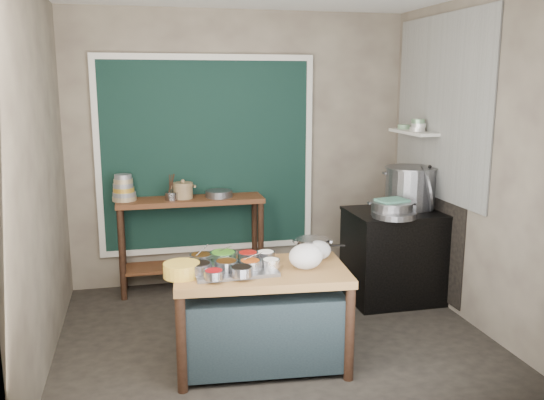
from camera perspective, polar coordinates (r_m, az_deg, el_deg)
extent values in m
cube|color=#2D2922|center=(4.97, 0.13, -13.33)|extent=(3.50, 3.00, 0.02)
cube|color=gray|center=(6.03, -3.18, 5.05)|extent=(3.50, 0.02, 2.80)
cube|color=gray|center=(4.50, -22.25, 1.97)|extent=(0.02, 3.00, 2.80)
cube|color=gray|center=(5.25, 19.21, 3.45)|extent=(0.02, 3.00, 2.80)
cube|color=black|center=(5.94, -6.45, 4.42)|extent=(2.10, 0.02, 1.90)
cube|color=#B2B2AA|center=(5.67, 16.32, 8.76)|extent=(0.02, 1.70, 1.70)
cube|color=black|center=(5.92, 15.26, -2.36)|extent=(0.01, 1.30, 1.30)
cube|color=beige|center=(5.90, 13.86, 6.54)|extent=(0.22, 0.70, 0.03)
cube|color=brown|center=(4.35, -1.06, -11.53)|extent=(1.31, 0.83, 0.75)
cube|color=brown|center=(5.91, -7.96, -4.32)|extent=(1.45, 0.40, 0.95)
cube|color=black|center=(5.73, 12.14, -5.51)|extent=(0.90, 0.68, 0.85)
cube|color=black|center=(5.62, 12.33, -1.22)|extent=(0.92, 0.69, 0.03)
cube|color=gray|center=(4.18, -3.79, -6.87)|extent=(0.60, 0.44, 0.03)
cylinder|color=gray|center=(3.99, -3.07, -7.06)|extent=(0.16, 0.16, 0.07)
cylinder|color=gray|center=(4.32, -2.41, -5.62)|extent=(0.16, 0.16, 0.07)
cylinder|color=gray|center=(4.29, -4.86, -5.67)|extent=(0.20, 0.20, 0.08)
cylinder|color=gray|center=(4.12, -4.54, -6.47)|extent=(0.17, 0.17, 0.07)
cylinder|color=gray|center=(4.13, -2.18, -6.43)|extent=(0.16, 0.16, 0.07)
cylinder|color=silver|center=(4.17, -0.11, -6.28)|extent=(0.13, 0.13, 0.06)
cylinder|color=gray|center=(3.95, -5.79, -7.35)|extent=(0.14, 0.14, 0.06)
cylinder|color=gray|center=(4.08, -7.23, -6.67)|extent=(0.18, 0.18, 0.07)
cylinder|color=gray|center=(4.28, -7.04, -5.81)|extent=(0.17, 0.17, 0.07)
cylinder|color=gray|center=(4.34, -0.63, -5.53)|extent=(0.14, 0.14, 0.06)
cylinder|color=yellow|center=(4.10, -8.94, -6.85)|extent=(0.32, 0.32, 0.10)
ellipsoid|color=white|center=(4.20, 3.37, -5.60)|extent=(0.31, 0.28, 0.19)
ellipsoid|color=white|center=(4.43, 4.60, -4.99)|extent=(0.25, 0.23, 0.15)
cylinder|color=tan|center=(5.80, -14.41, 0.15)|extent=(0.23, 0.23, 0.04)
cylinder|color=gray|center=(5.79, -14.43, 0.57)|extent=(0.22, 0.22, 0.04)
cylinder|color=gold|center=(5.78, -14.45, 1.00)|extent=(0.20, 0.20, 0.04)
cylinder|color=gray|center=(5.77, -14.48, 1.42)|extent=(0.19, 0.19, 0.04)
cylinder|color=tan|center=(5.77, -14.50, 1.85)|extent=(0.18, 0.18, 0.04)
cylinder|color=gray|center=(5.76, -14.52, 2.27)|extent=(0.16, 0.16, 0.04)
cylinder|color=gray|center=(5.73, -9.92, 0.39)|extent=(0.17, 0.17, 0.08)
cylinder|color=gray|center=(5.81, -5.28, 0.62)|extent=(0.31, 0.31, 0.07)
cylinder|color=gray|center=(5.64, 15.07, 1.11)|extent=(0.24, 0.46, 0.44)
cube|color=#4A8679|center=(5.39, 11.82, -0.03)|extent=(0.30, 0.26, 0.02)
cylinder|color=gray|center=(5.34, 12.00, -1.42)|extent=(0.48, 0.48, 0.05)
cylinder|color=silver|center=(5.82, 14.25, 6.80)|extent=(0.15, 0.15, 0.04)
cylinder|color=silver|center=(5.82, 14.27, 7.19)|extent=(0.14, 0.14, 0.04)
cylinder|color=gray|center=(5.82, 14.29, 7.58)|extent=(0.13, 0.13, 0.04)
cylinder|color=gray|center=(6.09, 12.94, 7.09)|extent=(0.14, 0.14, 0.04)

